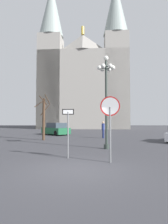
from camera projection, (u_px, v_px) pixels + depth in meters
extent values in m
plane|color=#38383D|center=(76.00, 170.00, 6.90)|extent=(120.00, 120.00, 0.00)
cube|color=gray|center=(84.00, 92.00, 43.57)|extent=(20.33, 11.34, 17.30)
pyramid|color=gray|center=(83.00, 42.00, 39.68)|extent=(7.06, 2.21, 3.50)
cylinder|color=gold|center=(83.00, 31.00, 39.80)|extent=(0.70, 0.70, 1.80)
cube|color=gray|center=(51.00, 82.00, 41.32)|extent=(5.28, 5.28, 21.12)
cone|color=gray|center=(51.00, 10.00, 42.09)|extent=(5.64, 5.64, 13.13)
cube|color=gray|center=(116.00, 82.00, 40.39)|extent=(5.28, 5.28, 21.12)
cone|color=gray|center=(116.00, 7.00, 41.17)|extent=(5.64, 5.64, 13.13)
cylinder|color=slate|center=(110.00, 135.00, 8.15)|extent=(0.08, 0.08, 2.50)
cylinder|color=red|center=(110.00, 106.00, 8.21)|extent=(0.89, 0.22, 0.90)
cylinder|color=white|center=(110.00, 106.00, 8.19)|extent=(0.77, 0.16, 0.79)
cylinder|color=slate|center=(68.00, 135.00, 9.09)|extent=(0.07, 0.07, 2.33)
cube|color=black|center=(68.00, 112.00, 9.14)|extent=(0.60, 0.05, 0.29)
cube|color=white|center=(68.00, 112.00, 9.12)|extent=(0.50, 0.02, 0.20)
cylinder|color=#2D3833|center=(106.00, 104.00, 12.14)|extent=(0.16, 0.16, 5.96)
cylinder|color=#2D3833|center=(107.00, 146.00, 12.01)|extent=(0.36, 0.36, 0.30)
sphere|color=white|center=(106.00, 58.00, 12.28)|extent=(0.33, 0.33, 0.33)
sphere|color=white|center=(113.00, 68.00, 12.23)|extent=(0.30, 0.30, 0.30)
cylinder|color=#2D3833|center=(109.00, 68.00, 12.24)|extent=(0.05, 0.46, 0.05)
sphere|color=white|center=(109.00, 69.00, 12.64)|extent=(0.30, 0.30, 0.30)
cylinder|color=#2D3833|center=(107.00, 68.00, 12.45)|extent=(0.43, 0.27, 0.05)
sphere|color=white|center=(102.00, 69.00, 12.66)|extent=(0.30, 0.30, 0.30)
cylinder|color=#2D3833|center=(104.00, 69.00, 12.45)|extent=(0.43, 0.27, 0.05)
sphere|color=white|center=(99.00, 68.00, 12.26)|extent=(0.30, 0.30, 0.30)
cylinder|color=#2D3833|center=(103.00, 68.00, 12.26)|extent=(0.05, 0.46, 0.05)
sphere|color=white|center=(103.00, 66.00, 11.86)|extent=(0.30, 0.30, 0.30)
cylinder|color=#2D3833|center=(105.00, 67.00, 12.05)|extent=(0.43, 0.27, 0.05)
sphere|color=white|center=(110.00, 66.00, 11.84)|extent=(0.30, 0.30, 0.30)
cylinder|color=#2D3833|center=(108.00, 67.00, 12.05)|extent=(0.43, 0.27, 0.05)
cylinder|color=#473323|center=(44.00, 119.00, 17.25)|extent=(0.25, 0.25, 4.00)
cylinder|color=#473323|center=(43.00, 100.00, 16.96)|extent=(0.82, 0.12, 0.92)
cylinder|color=#473323|center=(45.00, 110.00, 17.71)|extent=(0.90, 0.10, 1.06)
cylinder|color=#473323|center=(47.00, 99.00, 17.18)|extent=(0.41, 0.83, 0.89)
cylinder|color=#473323|center=(40.00, 103.00, 17.72)|extent=(0.87, 1.04, 0.89)
cylinder|color=black|center=(168.00, 139.00, 15.15)|extent=(0.57, 0.64, 0.64)
cube|color=#1E5B38|center=(56.00, 131.00, 23.51)|extent=(4.18, 4.22, 0.78)
cube|color=#333D47|center=(56.00, 125.00, 23.39)|extent=(2.80, 2.81, 0.63)
cylinder|color=black|center=(44.00, 132.00, 23.93)|extent=(0.60, 0.61, 0.64)
cylinder|color=black|center=(55.00, 132.00, 25.09)|extent=(0.60, 0.61, 0.64)
cylinder|color=black|center=(56.00, 133.00, 21.91)|extent=(0.60, 0.61, 0.64)
cylinder|color=black|center=(67.00, 133.00, 23.06)|extent=(0.60, 0.61, 0.64)
cylinder|color=navy|center=(103.00, 134.00, 19.13)|extent=(0.12, 0.12, 0.88)
cylinder|color=navy|center=(104.00, 134.00, 18.98)|extent=(0.12, 0.12, 0.88)
cylinder|color=navy|center=(103.00, 127.00, 19.09)|extent=(0.32, 0.32, 0.66)
sphere|color=tan|center=(103.00, 122.00, 19.11)|extent=(0.24, 0.24, 0.24)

